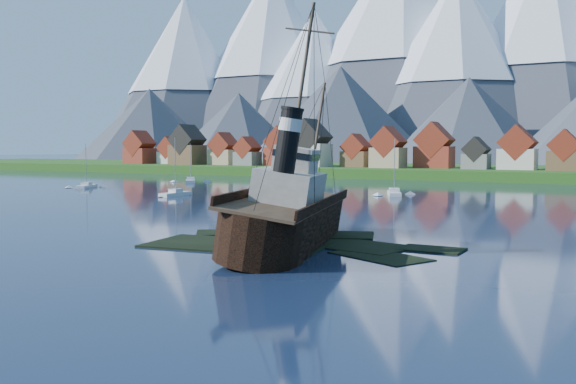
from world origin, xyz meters
The scene contains 10 objects.
ground centered at (0.00, 0.00, 0.00)m, with size 1400.00×1400.00×0.00m, color #162440.
shoal centered at (1.78, 2.15, -0.35)m, with size 31.71×21.24×1.14m.
shore_bank centered at (0.00, 170.00, 0.00)m, with size 600.00×80.00×3.20m, color #1D4513.
seawall centered at (0.00, 132.00, 0.00)m, with size 600.00×2.50×2.00m, color #3F3D38.
town centered at (-33.12, 152.18, 8.99)m, with size 250.96×16.69×17.30m.
tugboat_wreck centered at (1.60, 1.37, 3.11)m, with size 7.26×31.28×24.79m.
sailboat_a centered at (-86.93, 57.67, 0.25)m, with size 6.20×9.29×11.28m.
sailboat_b centered at (-50.63, 47.18, 0.29)m, with size 2.50×8.68×12.46m.
sailboat_c centered at (-12.44, 70.93, 0.27)m, with size 5.92×9.62×12.19m.
sailboat_f centered at (-80.59, 90.76, 0.25)m, with size 7.82×9.34×11.55m.
Camera 1 is at (32.72, -55.40, 9.91)m, focal length 40.00 mm.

